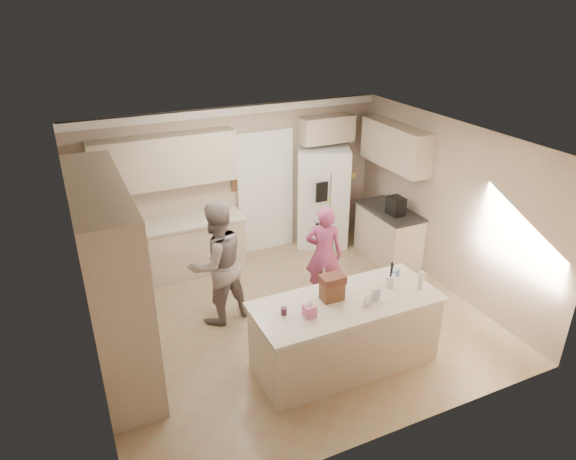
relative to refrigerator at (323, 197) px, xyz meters
name	(u,v)px	position (x,y,z in m)	size (l,w,h in m)	color
floor	(292,321)	(-1.57, -2.05, -0.91)	(5.20, 4.60, 0.02)	#907E5C
ceiling	(293,141)	(-1.57, -2.05, 1.71)	(5.20, 4.60, 0.02)	white
wall_back	(234,184)	(-1.57, 0.26, 0.40)	(5.20, 0.02, 2.60)	tan
wall_front	(396,335)	(-1.57, -4.36, 0.40)	(5.20, 0.02, 2.60)	tan
wall_left	(83,281)	(-4.18, -2.05, 0.40)	(0.02, 4.60, 2.60)	tan
wall_right	(448,206)	(1.04, -2.05, 0.40)	(0.02, 4.60, 2.60)	tan
crown_back	(232,111)	(-1.57, 0.21, 1.63)	(5.20, 0.08, 0.12)	white
pantry_bank	(110,276)	(-3.87, -1.85, 0.28)	(0.60, 2.60, 2.35)	#C3B398
back_base_cab	(176,250)	(-2.72, -0.05, -0.46)	(2.20, 0.60, 0.88)	#C3B398
back_countertop	(173,224)	(-2.72, -0.06, 0.00)	(2.24, 0.63, 0.04)	beige
back_upper_cab	(165,161)	(-2.72, 0.08, 1.00)	(2.20, 0.35, 0.80)	#C3B398
doorway_opening	(265,193)	(-1.02, 0.23, 0.15)	(0.90, 0.06, 2.10)	black
doorway_casing	(266,194)	(-1.02, 0.20, 0.15)	(1.02, 0.03, 2.22)	white
wall_frame_upper	(235,170)	(-1.55, 0.22, 0.65)	(0.15, 0.02, 0.20)	brown
wall_frame_lower	(236,185)	(-1.55, 0.22, 0.38)	(0.15, 0.02, 0.20)	brown
refrigerator	(323,197)	(0.00, 0.00, 0.00)	(0.90, 0.70, 1.80)	white
fridge_seam	(332,203)	(0.00, -0.36, 0.00)	(0.01, 0.02, 1.78)	gray
fridge_dispenser	(322,192)	(-0.22, -0.37, 0.25)	(0.22, 0.03, 0.35)	black
fridge_handle_l	(330,196)	(-0.05, -0.37, 0.15)	(0.02, 0.02, 0.85)	silver
fridge_handle_r	(336,195)	(0.05, -0.37, 0.15)	(0.02, 0.02, 0.85)	silver
over_fridge_cab	(327,129)	(0.08, 0.08, 1.20)	(0.95, 0.35, 0.45)	#C3B398
right_base_cab	(388,235)	(0.73, -1.05, -0.46)	(0.60, 1.20, 0.88)	#C3B398
right_countertop	(390,211)	(0.72, -1.05, 0.00)	(0.63, 1.24, 0.04)	#2D2B28
right_upper_cab	(395,146)	(0.85, -0.85, 1.05)	(0.35, 1.50, 0.70)	#C3B398
coffee_maker	(396,206)	(0.68, -1.25, 0.17)	(0.22, 0.28, 0.30)	black
island_base	(345,334)	(-1.37, -3.15, -0.46)	(2.20, 0.90, 0.88)	#C3B398
island_top	(347,302)	(-1.37, -3.15, 0.00)	(2.28, 0.96, 0.05)	beige
utensil_crock	(390,281)	(-0.72, -3.10, 0.10)	(0.13, 0.13, 0.15)	white
tissue_box	(309,311)	(-1.92, -3.25, 0.10)	(0.13, 0.13, 0.14)	pink
tissue_plume	(310,302)	(-1.92, -3.25, 0.20)	(0.08, 0.08, 0.08)	white
dollhouse_body	(332,291)	(-1.52, -3.05, 0.14)	(0.26, 0.18, 0.22)	brown
dollhouse_roof	(332,279)	(-1.52, -3.05, 0.30)	(0.28, 0.20, 0.10)	#592D1E
jam_jar	(284,311)	(-2.17, -3.10, 0.07)	(0.07, 0.07, 0.09)	#59263F
greeting_card_a	(367,300)	(-1.22, -3.35, 0.11)	(0.12, 0.01, 0.16)	white
greeting_card_b	(376,295)	(-1.07, -3.30, 0.11)	(0.12, 0.01, 0.16)	silver
water_bottle	(421,280)	(-0.42, -3.30, 0.14)	(0.07, 0.07, 0.24)	silver
shaker_salt	(393,274)	(-0.55, -2.93, 0.07)	(0.05, 0.05, 0.09)	#5083AF
shaker_pepper	(398,273)	(-0.48, -2.93, 0.07)	(0.05, 0.05, 0.09)	#5083AF
teen_boy	(217,264)	(-2.48, -1.58, -0.01)	(0.86, 0.67, 1.78)	gray
teen_girl	(324,254)	(-0.89, -1.71, -0.15)	(0.55, 0.36, 1.51)	#A23C59
fridge_magnets	(332,204)	(0.00, -0.36, 0.00)	(0.76, 0.02, 1.44)	tan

